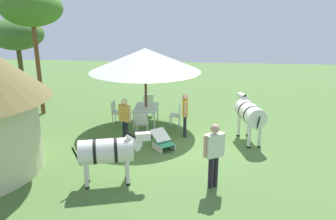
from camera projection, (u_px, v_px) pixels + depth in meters
ground_plane at (181, 143)px, 11.65m from camera, size 36.00×36.00×0.00m
shade_umbrella at (145, 60)px, 12.74m from camera, size 4.30×4.30×3.06m
patio_dining_table at (146, 109)px, 13.31m from camera, size 1.47×0.96×0.74m
patio_chair_west_end at (116, 111)px, 13.53m from camera, size 0.46×0.44×0.90m
patio_chair_near_lawn at (142, 122)px, 12.16m from camera, size 0.43×0.45×0.90m
patio_chair_near_hut at (177, 114)px, 13.16m from camera, size 0.46×0.44×0.90m
patio_chair_east_end at (148, 104)px, 14.55m from camera, size 0.46×0.48×0.90m
guest_beside_umbrella at (185, 111)px, 11.98m from camera, size 0.58×0.23×1.61m
guest_behind_table at (125, 116)px, 11.47m from camera, size 0.40×0.49×1.58m
standing_watcher at (214, 150)px, 8.51m from camera, size 0.43×0.55×1.75m
striped_lounge_chair at (163, 142)px, 11.11m from camera, size 0.97×0.92×0.59m
zebra_nearest_camera at (108, 151)px, 8.72m from camera, size 1.00×2.03×1.47m
zebra_by_umbrella at (250, 113)px, 11.55m from camera, size 2.07×0.97×1.57m
acacia_tree_behind_hut at (32, 9)px, 13.64m from camera, size 2.51×2.51×5.27m
acacia_tree_left_background at (17, 35)px, 16.40m from camera, size 2.61×2.61×4.07m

